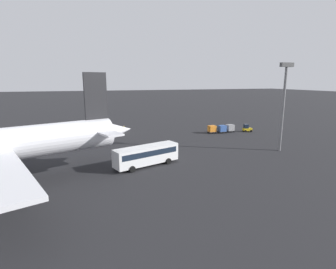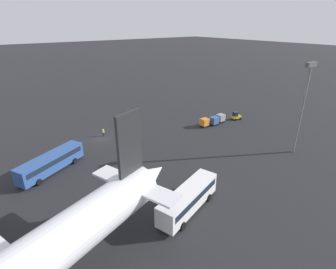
{
  "view_description": "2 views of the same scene",
  "coord_description": "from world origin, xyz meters",
  "px_view_note": "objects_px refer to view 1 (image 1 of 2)",
  "views": [
    {
      "loc": [
        9.87,
        69.92,
        14.02
      ],
      "look_at": [
        -6.01,
        22.77,
        3.66
      ],
      "focal_mm": 28.0,
      "sensor_mm": 36.0,
      "label": 1
    },
    {
      "loc": [
        19.27,
        50.7,
        23.72
      ],
      "look_at": [
        -7.2,
        15.09,
        4.46
      ],
      "focal_mm": 28.0,
      "sensor_mm": 36.0,
      "label": 2
    }
  ],
  "objects_px": {
    "worker_person": "(124,129)",
    "cargo_cart_orange": "(212,129)",
    "cargo_cart_grey": "(230,128)",
    "shuttle_bus_far": "(147,154)",
    "shuttle_bus_near": "(72,135)",
    "cargo_cart_blue": "(222,129)",
    "baggage_tug": "(247,128)"
  },
  "relations": [
    {
      "from": "shuttle_bus_far",
      "to": "worker_person",
      "type": "bearing_deg",
      "value": -110.09
    },
    {
      "from": "shuttle_bus_near",
      "to": "worker_person",
      "type": "height_order",
      "value": "shuttle_bus_near"
    },
    {
      "from": "baggage_tug",
      "to": "cargo_cart_orange",
      "type": "relative_size",
      "value": 1.25
    },
    {
      "from": "shuttle_bus_near",
      "to": "worker_person",
      "type": "relative_size",
      "value": 6.97
    },
    {
      "from": "shuttle_bus_far",
      "to": "cargo_cart_blue",
      "type": "relative_size",
      "value": 5.56
    },
    {
      "from": "baggage_tug",
      "to": "worker_person",
      "type": "xyz_separation_m",
      "value": [
        32.3,
        -10.54,
        -0.07
      ]
    },
    {
      "from": "worker_person",
      "to": "cargo_cart_grey",
      "type": "xyz_separation_m",
      "value": [
        -27.61,
        9.51,
        0.32
      ]
    },
    {
      "from": "cargo_cart_grey",
      "to": "cargo_cart_orange",
      "type": "bearing_deg",
      "value": -1.55
    },
    {
      "from": "worker_person",
      "to": "shuttle_bus_far",
      "type": "bearing_deg",
      "value": 87.83
    },
    {
      "from": "shuttle_bus_near",
      "to": "cargo_cart_blue",
      "type": "height_order",
      "value": "shuttle_bus_near"
    },
    {
      "from": "shuttle_bus_far",
      "to": "cargo_cart_orange",
      "type": "relative_size",
      "value": 5.56
    },
    {
      "from": "worker_person",
      "to": "cargo_cart_orange",
      "type": "distance_m",
      "value": 24.03
    },
    {
      "from": "cargo_cart_blue",
      "to": "cargo_cart_orange",
      "type": "bearing_deg",
      "value": -10.93
    },
    {
      "from": "baggage_tug",
      "to": "worker_person",
      "type": "relative_size",
      "value": 1.49
    },
    {
      "from": "shuttle_bus_far",
      "to": "cargo_cart_grey",
      "type": "height_order",
      "value": "shuttle_bus_far"
    },
    {
      "from": "shuttle_bus_far",
      "to": "baggage_tug",
      "type": "height_order",
      "value": "shuttle_bus_far"
    },
    {
      "from": "shuttle_bus_far",
      "to": "cargo_cart_blue",
      "type": "distance_m",
      "value": 33.08
    },
    {
      "from": "baggage_tug",
      "to": "worker_person",
      "type": "distance_m",
      "value": 33.98
    },
    {
      "from": "cargo_cart_grey",
      "to": "cargo_cart_blue",
      "type": "height_order",
      "value": "same"
    },
    {
      "from": "shuttle_bus_far",
      "to": "shuttle_bus_near",
      "type": "bearing_deg",
      "value": -78.4
    },
    {
      "from": "cargo_cart_blue",
      "to": "cargo_cart_grey",
      "type": "bearing_deg",
      "value": -172.09
    },
    {
      "from": "cargo_cart_grey",
      "to": "worker_person",
      "type": "bearing_deg",
      "value": -19.01
    },
    {
      "from": "cargo_cart_orange",
      "to": "shuttle_bus_far",
      "type": "bearing_deg",
      "value": 42.0
    },
    {
      "from": "shuttle_bus_far",
      "to": "cargo_cart_orange",
      "type": "bearing_deg",
      "value": -155.93
    },
    {
      "from": "cargo_cart_grey",
      "to": "cargo_cart_blue",
      "type": "distance_m",
      "value": 2.77
    },
    {
      "from": "shuttle_bus_far",
      "to": "worker_person",
      "type": "distance_m",
      "value": 30.36
    },
    {
      "from": "cargo_cart_grey",
      "to": "cargo_cart_orange",
      "type": "relative_size",
      "value": 1.0
    },
    {
      "from": "cargo_cart_blue",
      "to": "shuttle_bus_far",
      "type": "bearing_deg",
      "value": 38.14
    },
    {
      "from": "worker_person",
      "to": "cargo_cart_grey",
      "type": "bearing_deg",
      "value": 160.99
    },
    {
      "from": "cargo_cart_orange",
      "to": "baggage_tug",
      "type": "bearing_deg",
      "value": 173.38
    },
    {
      "from": "shuttle_bus_near",
      "to": "cargo_cart_blue",
      "type": "xyz_separation_m",
      "value": [
        -38.14,
        1.0,
        -0.71
      ]
    },
    {
      "from": "shuttle_bus_far",
      "to": "cargo_cart_blue",
      "type": "height_order",
      "value": "shuttle_bus_far"
    }
  ]
}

